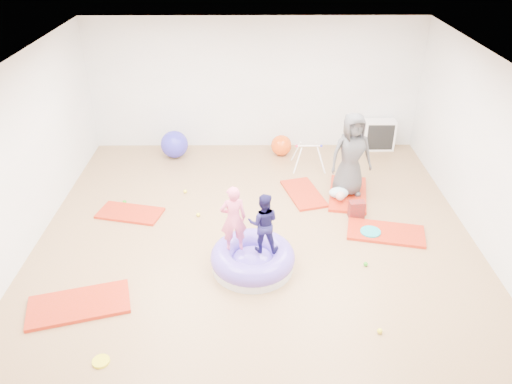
{
  "coord_description": "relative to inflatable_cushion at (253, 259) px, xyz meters",
  "views": [
    {
      "loc": [
        -0.05,
        -6.26,
        4.65
      ],
      "look_at": [
        0.0,
        0.3,
        0.9
      ],
      "focal_mm": 35.0,
      "sensor_mm": 36.0,
      "label": 1
    }
  ],
  "objects": [
    {
      "name": "room",
      "position": [
        0.05,
        0.38,
        1.25
      ],
      "size": [
        7.01,
        8.01,
        2.81
      ],
      "color": "#9C774F",
      "rests_on": "ground"
    },
    {
      "name": "gym_mat_front_left",
      "position": [
        -2.33,
        -0.82,
        -0.13
      ],
      "size": [
        1.45,
        0.99,
        0.05
      ],
      "primitive_type": "cube",
      "rotation": [
        0.0,
        0.0,
        0.28
      ],
      "color": "red",
      "rests_on": "ground"
    },
    {
      "name": "gym_mat_mid_left",
      "position": [
        -2.14,
        1.49,
        -0.13
      ],
      "size": [
        1.19,
        0.78,
        0.05
      ],
      "primitive_type": "cube",
      "rotation": [
        0.0,
        0.0,
        -0.23
      ],
      "color": "red",
      "rests_on": "ground"
    },
    {
      "name": "gym_mat_center_back",
      "position": [
        0.95,
        2.15,
        -0.13
      ],
      "size": [
        0.83,
        1.22,
        0.05
      ],
      "primitive_type": "cube",
      "rotation": [
        0.0,
        0.0,
        1.84
      ],
      "color": "red",
      "rests_on": "ground"
    },
    {
      "name": "gym_mat_right",
      "position": [
        2.18,
        0.85,
        -0.13
      ],
      "size": [
        1.34,
        0.87,
        0.05
      ],
      "primitive_type": "cube",
      "rotation": [
        0.0,
        0.0,
        -0.22
      ],
      "color": "red",
      "rests_on": "ground"
    },
    {
      "name": "gym_mat_rear_right",
      "position": [
        1.77,
        2.13,
        -0.13
      ],
      "size": [
        0.89,
        1.42,
        0.06
      ],
      "primitive_type": "cube",
      "rotation": [
        0.0,
        0.0,
        1.39
      ],
      "color": "red",
      "rests_on": "ground"
    },
    {
      "name": "inflatable_cushion",
      "position": [
        0.0,
        0.0,
        0.0
      ],
      "size": [
        1.25,
        1.25,
        0.39
      ],
      "rotation": [
        0.0,
        0.0,
        0.25
      ],
      "color": "silver",
      "rests_on": "ground"
    },
    {
      "name": "child_pink",
      "position": [
        -0.27,
        0.05,
        0.72
      ],
      "size": [
        0.41,
        0.31,
        1.04
      ],
      "primitive_type": "imported",
      "rotation": [
        0.0,
        0.0,
        3.32
      ],
      "color": "pink",
      "rests_on": "inflatable_cushion"
    },
    {
      "name": "child_navy",
      "position": [
        0.15,
        0.02,
        0.67
      ],
      "size": [
        0.47,
        0.38,
        0.92
      ],
      "primitive_type": "imported",
      "rotation": [
        0.0,
        0.0,
        3.08
      ],
      "color": "#181548",
      "rests_on": "inflatable_cushion"
    },
    {
      "name": "adult_caregiver",
      "position": [
        1.76,
        2.13,
        0.68
      ],
      "size": [
        0.83,
        0.61,
        1.55
      ],
      "primitive_type": "imported",
      "rotation": [
        0.0,
        0.0,
        0.17
      ],
      "color": "#414145",
      "rests_on": "gym_mat_rear_right"
    },
    {
      "name": "infant",
      "position": [
        1.57,
        1.91,
        0.01
      ],
      "size": [
        0.35,
        0.36,
        0.21
      ],
      "color": "silver",
      "rests_on": "gym_mat_rear_right"
    },
    {
      "name": "ball_pit_balls",
      "position": [
        -0.12,
        0.8,
        -0.12
      ],
      "size": [
        4.06,
        3.63,
        0.07
      ],
      "color": "green",
      "rests_on": "ground"
    },
    {
      "name": "exercise_ball_blue",
      "position": [
        -1.65,
        3.8,
        0.14
      ],
      "size": [
        0.58,
        0.58,
        0.58
      ],
      "primitive_type": "sphere",
      "color": "#332EC3",
      "rests_on": "ground"
    },
    {
      "name": "exercise_ball_orange",
      "position": [
        0.62,
        3.88,
        0.07
      ],
      "size": [
        0.44,
        0.44,
        0.44
      ],
      "primitive_type": "sphere",
      "color": "#F65113",
      "rests_on": "ground"
    },
    {
      "name": "infant_play_gym",
      "position": [
        1.14,
        3.25,
        0.19
      ],
      "size": [
        0.66,
        0.63,
        0.51
      ],
      "rotation": [
        0.0,
        0.0,
        -0.03
      ],
      "color": "white",
      "rests_on": "ground"
    },
    {
      "name": "cube_shelf",
      "position": [
        2.77,
        4.17,
        0.18
      ],
      "size": [
        0.67,
        0.33,
        0.67
      ],
      "color": "white",
      "rests_on": "ground"
    },
    {
      "name": "balance_disc",
      "position": [
        1.92,
        0.83,
        -0.12
      ],
      "size": [
        0.33,
        0.33,
        0.07
      ],
      "primitive_type": "cylinder",
      "color": "#1AA6AC",
      "rests_on": "ground"
    },
    {
      "name": "backpack",
      "position": [
        1.78,
        1.37,
        -0.0
      ],
      "size": [
        0.28,
        0.19,
        0.3
      ],
      "primitive_type": "cube",
      "rotation": [
        0.0,
        0.0,
        0.1
      ],
      "color": "#A2110D",
      "rests_on": "ground"
    },
    {
      "name": "yellow_toy",
      "position": [
        -1.79,
        -1.77,
        -0.14
      ],
      "size": [
        0.21,
        0.21,
        0.03
      ],
      "primitive_type": "cylinder",
      "color": "#FFF828",
      "rests_on": "ground"
    }
  ]
}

